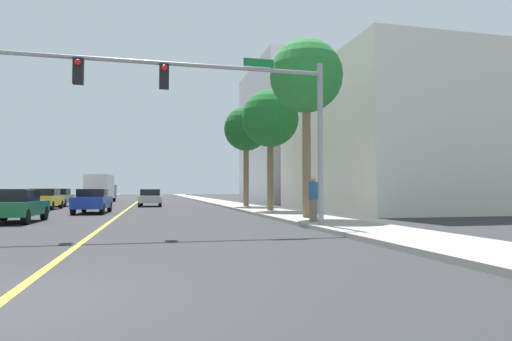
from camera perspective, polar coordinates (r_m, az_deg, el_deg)
The scene contains 18 objects.
ground at distance 47.96m, azimuth -15.73°, elevation -4.19°, with size 192.00×192.00×0.00m, color #2D2D30.
sidewalk_left at distance 49.09m, azimuth -26.09°, elevation -3.90°, with size 2.94×168.00×0.15m, color beige.
sidewalk_right at distance 48.42m, azimuth -5.21°, elevation -4.17°, with size 2.94×168.00×0.15m, color #9E9B93.
lane_marking_center at distance 47.96m, azimuth -15.73°, elevation -4.18°, with size 0.16×144.00×0.01m, color yellow.
building_right_near at distance 32.87m, azimuth 19.14°, elevation 3.70°, with size 13.75×16.44×9.86m, color silver.
building_right_far at distance 50.12m, azimuth 7.20°, elevation 4.61°, with size 13.62×15.48×15.37m, color silver.
traffic_signal_mast at distance 15.07m, azimuth -5.17°, elevation 9.64°, with size 11.68×0.36×5.91m.
palm_near at distance 20.54m, azimuth 6.68°, elevation 12.16°, with size 3.40×3.40×8.27m.
palm_mid at distance 27.11m, azimuth 1.90°, elevation 6.81°, with size 3.59×3.59×7.55m.
palm_far at distance 34.01m, azimuth -1.32°, elevation 5.44°, with size 3.49×3.49×7.84m.
car_blue at distance 27.82m, azimuth -20.89°, elevation -3.77°, with size 1.89×4.47×1.47m.
car_silver at distance 38.02m, azimuth -13.85°, elevation -3.50°, with size 1.97×4.17×1.47m.
car_green at distance 21.21m, azimuth -29.49°, elevation -4.12°, with size 2.02×3.89×1.39m.
car_yellow at distance 34.56m, azimuth -26.30°, elevation -3.38°, with size 1.95×3.86×1.50m.
car_gray at distance 40.15m, azimuth -24.90°, elevation -3.26°, with size 2.03×4.01×1.52m.
car_white at distance 28.29m, azimuth -29.41°, elevation -3.57°, with size 1.74×4.27×1.46m.
delivery_truck at distance 51.78m, azimuth -19.93°, elevation -2.19°, with size 2.70×8.61×3.07m.
pedestrian at distance 17.16m, azimuth 7.64°, elevation -3.72°, with size 0.38×0.38×1.82m.
Camera 1 is at (1.84, -5.90, 1.40)m, focal length 30.09 mm.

